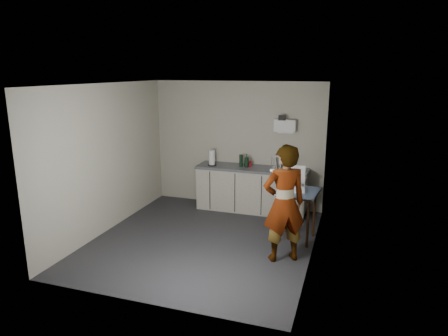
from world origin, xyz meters
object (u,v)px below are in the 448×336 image
(dark_bottle, at_px, (241,161))
(paper_towel, at_px, (212,158))
(side_table, at_px, (297,197))
(dish_rack, at_px, (281,166))
(kitchen_counter, at_px, (252,190))
(standing_man, at_px, (284,204))
(soda_can, at_px, (250,164))
(soap_bottle, at_px, (247,161))
(bakery_box, at_px, (296,185))

(dark_bottle, height_order, paper_towel, paper_towel)
(paper_towel, bearing_deg, side_table, -29.68)
(side_table, bearing_deg, dish_rack, 118.27)
(kitchen_counter, relative_size, side_table, 2.57)
(standing_man, height_order, paper_towel, standing_man)
(soda_can, xyz_separation_m, paper_towel, (-0.77, -0.15, 0.09))
(soap_bottle, relative_size, bakery_box, 0.66)
(dish_rack, bearing_deg, side_table, -67.60)
(standing_man, bearing_deg, soap_bottle, -90.83)
(kitchen_counter, relative_size, soda_can, 19.84)
(soap_bottle, bearing_deg, paper_towel, -172.74)
(kitchen_counter, bearing_deg, dish_rack, 1.53)
(paper_towel, xyz_separation_m, bakery_box, (1.87, -1.09, -0.10))
(soap_bottle, relative_size, paper_towel, 0.81)
(soap_bottle, bearing_deg, dish_rack, 1.34)
(dish_rack, bearing_deg, dark_bottle, -178.61)
(bakery_box, bearing_deg, soda_can, 123.50)
(paper_towel, relative_size, dish_rack, 0.79)
(kitchen_counter, xyz_separation_m, bakery_box, (1.05, -1.18, 0.53))
(side_table, height_order, soda_can, soda_can)
(paper_towel, distance_m, bakery_box, 2.17)
(soda_can, height_order, paper_towel, paper_towel)
(kitchen_counter, xyz_separation_m, side_table, (1.08, -1.18, 0.33))
(side_table, xyz_separation_m, dark_bottle, (-1.31, 1.17, 0.27))
(soda_can, bearing_deg, bakery_box, -48.21)
(dish_rack, distance_m, bakery_box, 1.28)
(kitchen_counter, bearing_deg, soap_bottle, -179.64)
(dish_rack, xyz_separation_m, bakery_box, (0.46, -1.20, -0.02))
(side_table, bearing_deg, bakery_box, -163.54)
(dish_rack, bearing_deg, paper_towel, -175.67)
(soap_bottle, distance_m, soda_can, 0.11)
(standing_man, relative_size, paper_towel, 5.59)
(kitchen_counter, height_order, paper_towel, paper_towel)
(side_table, relative_size, soda_can, 7.71)
(dark_bottle, height_order, bakery_box, bakery_box)
(side_table, distance_m, bakery_box, 0.20)
(kitchen_counter, bearing_deg, paper_towel, -173.67)
(standing_man, bearing_deg, bakery_box, -124.04)
(dark_bottle, bearing_deg, standing_man, -58.22)
(dish_rack, height_order, bakery_box, bakery_box)
(soap_bottle, bearing_deg, standing_man, -60.81)
(kitchen_counter, height_order, standing_man, standing_man)
(dish_rack, bearing_deg, kitchen_counter, -178.47)
(side_table, bearing_deg, paper_towel, 156.19)
(standing_man, bearing_deg, dish_rack, -108.55)
(dark_bottle, bearing_deg, bakery_box, -42.56)
(soap_bottle, height_order, soda_can, soap_bottle)
(kitchen_counter, xyz_separation_m, standing_man, (1.00, -1.98, 0.47))
(kitchen_counter, relative_size, bakery_box, 5.67)
(kitchen_counter, bearing_deg, dark_bottle, -178.95)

